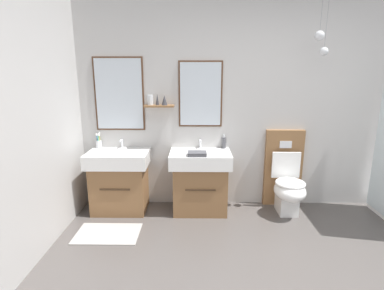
{
  "coord_description": "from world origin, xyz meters",
  "views": [
    {
      "loc": [
        -0.91,
        -1.73,
        1.71
      ],
      "look_at": [
        -0.95,
        1.71,
        0.87
      ],
      "focal_mm": 28.06,
      "sensor_mm": 36.0,
      "label": 1
    }
  ],
  "objects_px": {
    "toilet": "(286,182)",
    "soap_dispenser": "(224,142)",
    "folded_hand_towel": "(197,154)",
    "vanity_sink_left": "(120,179)",
    "vanity_sink_right": "(200,180)",
    "toothbrush_cup": "(99,143)"
  },
  "relations": [
    {
      "from": "vanity_sink_left",
      "to": "vanity_sink_right",
      "type": "distance_m",
      "value": 1.0
    },
    {
      "from": "vanity_sink_left",
      "to": "soap_dispenser",
      "type": "height_order",
      "value": "soap_dispenser"
    },
    {
      "from": "toothbrush_cup",
      "to": "folded_hand_towel",
      "type": "bearing_deg",
      "value": -15.23
    },
    {
      "from": "vanity_sink_right",
      "to": "soap_dispenser",
      "type": "distance_m",
      "value": 0.56
    },
    {
      "from": "toilet",
      "to": "folded_hand_towel",
      "type": "bearing_deg",
      "value": -170.81
    },
    {
      "from": "vanity_sink_left",
      "to": "folded_hand_towel",
      "type": "bearing_deg",
      "value": -9.43
    },
    {
      "from": "toilet",
      "to": "toothbrush_cup",
      "type": "distance_m",
      "value": 2.42
    },
    {
      "from": "toilet",
      "to": "soap_dispenser",
      "type": "bearing_deg",
      "value": 167.58
    },
    {
      "from": "vanity_sink_right",
      "to": "folded_hand_towel",
      "type": "distance_m",
      "value": 0.42
    },
    {
      "from": "vanity_sink_left",
      "to": "folded_hand_towel",
      "type": "relative_size",
      "value": 3.46
    },
    {
      "from": "toilet",
      "to": "folded_hand_towel",
      "type": "relative_size",
      "value": 4.55
    },
    {
      "from": "toilet",
      "to": "soap_dispenser",
      "type": "height_order",
      "value": "toilet"
    },
    {
      "from": "vanity_sink_right",
      "to": "soap_dispenser",
      "type": "relative_size",
      "value": 4.26
    },
    {
      "from": "vanity_sink_right",
      "to": "toothbrush_cup",
      "type": "height_order",
      "value": "toothbrush_cup"
    },
    {
      "from": "vanity_sink_right",
      "to": "soap_dispenser",
      "type": "bearing_deg",
      "value": 32.57
    },
    {
      "from": "soap_dispenser",
      "to": "vanity_sink_left",
      "type": "bearing_deg",
      "value": -171.66
    },
    {
      "from": "toothbrush_cup",
      "to": "toilet",
      "type": "bearing_deg",
      "value": -3.89
    },
    {
      "from": "toothbrush_cup",
      "to": "soap_dispenser",
      "type": "distance_m",
      "value": 1.59
    },
    {
      "from": "vanity_sink_left",
      "to": "vanity_sink_right",
      "type": "height_order",
      "value": "same"
    },
    {
      "from": "toilet",
      "to": "toothbrush_cup",
      "type": "height_order",
      "value": "toilet"
    },
    {
      "from": "vanity_sink_left",
      "to": "soap_dispenser",
      "type": "xyz_separation_m",
      "value": [
        1.3,
        0.19,
        0.44
      ]
    },
    {
      "from": "toothbrush_cup",
      "to": "folded_hand_towel",
      "type": "xyz_separation_m",
      "value": [
        1.25,
        -0.34,
        -0.04
      ]
    }
  ]
}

